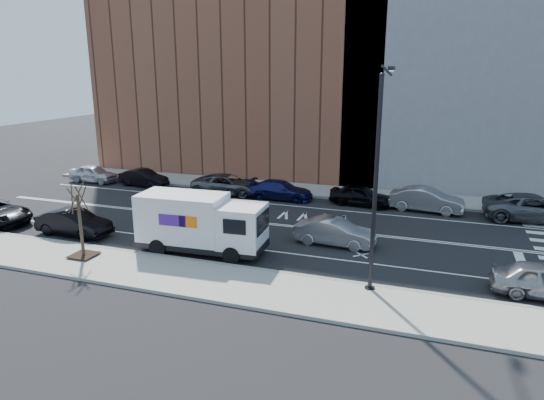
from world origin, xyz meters
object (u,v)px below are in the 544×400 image
Objects in this scene: far_parked_b at (144,178)px; driving_sedan at (335,232)px; far_parked_a at (94,174)px; fedex_van at (200,223)px.

far_parked_b is 0.96× the size of driving_sedan.
far_parked_a reaches higher than far_parked_b.
far_parked_b is at bearing 68.38° from driving_sedan.
far_parked_a is at bearing 98.75° from far_parked_b.
driving_sedan is (17.42, -8.24, 0.03)m from far_parked_b.
fedex_van is 16.10m from far_parked_b.
fedex_van reaches higher than far_parked_b.
fedex_van is 1.61× the size of far_parked_a.
far_parked_a is 4.79m from far_parked_b.
fedex_van is 7.19m from driving_sedan.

